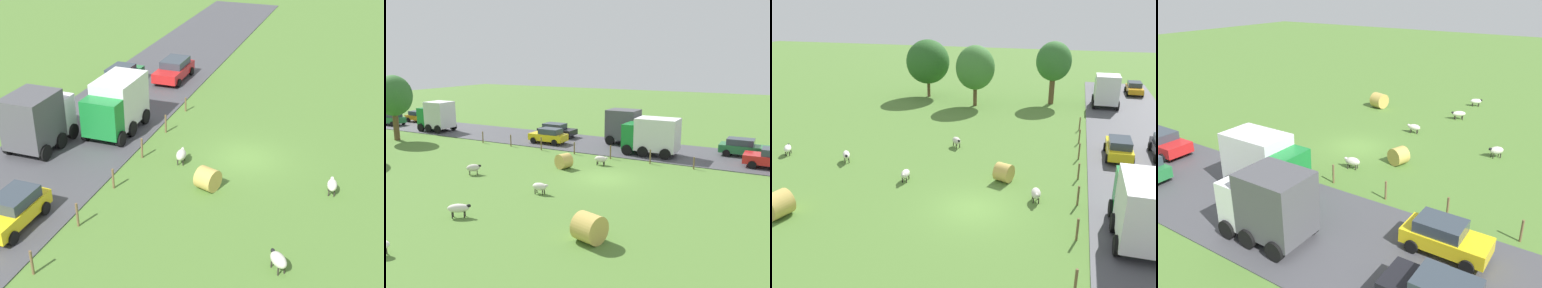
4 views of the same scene
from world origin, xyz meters
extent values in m
plane|color=#517A33|center=(0.00, 0.00, 0.00)|extent=(160.00, 160.00, 0.00)
cube|color=#47474C|center=(10.36, 0.00, 0.03)|extent=(8.00, 80.00, 0.06)
ellipsoid|color=beige|center=(3.36, 1.84, 0.52)|extent=(0.72, 1.10, 0.55)
ellipsoid|color=silver|center=(3.44, 1.37, 0.65)|extent=(0.22, 0.29, 0.20)
cylinder|color=#2D2823|center=(3.56, 1.59, 0.16)|extent=(0.07, 0.07, 0.32)
cylinder|color=#2D2823|center=(3.26, 1.54, 0.16)|extent=(0.07, 0.07, 0.32)
cylinder|color=#2D2823|center=(3.46, 2.15, 0.16)|extent=(0.07, 0.07, 0.32)
cylinder|color=#2D2823|center=(3.16, 2.09, 0.16)|extent=(0.07, 0.07, 0.32)
ellipsoid|color=beige|center=(-3.78, 9.27, 0.54)|extent=(1.08, 1.12, 0.55)
ellipsoid|color=black|center=(-3.46, 8.91, 0.67)|extent=(0.31, 0.31, 0.20)
cylinder|color=#2D2823|center=(-3.48, 9.16, 0.17)|extent=(0.07, 0.07, 0.34)
cylinder|color=#2D2823|center=(-3.71, 8.96, 0.17)|extent=(0.07, 0.07, 0.34)
cylinder|color=#2D2823|center=(-3.85, 9.57, 0.17)|extent=(0.07, 0.07, 0.34)
cylinder|color=#2D2823|center=(-4.08, 9.37, 0.17)|extent=(0.07, 0.07, 0.34)
ellipsoid|color=silver|center=(-5.15, 2.31, 0.51)|extent=(0.62, 1.06, 0.50)
ellipsoid|color=silver|center=(-5.09, 1.84, 0.62)|extent=(0.21, 0.28, 0.20)
cylinder|color=#2D2823|center=(-4.97, 2.05, 0.16)|extent=(0.07, 0.07, 0.32)
cylinder|color=#2D2823|center=(-5.25, 2.02, 0.16)|extent=(0.07, 0.07, 0.32)
cylinder|color=#2D2823|center=(-5.04, 2.60, 0.16)|extent=(0.07, 0.07, 0.32)
cylinder|color=#2D2823|center=(-5.32, 2.56, 0.16)|extent=(0.07, 0.07, 0.32)
cylinder|color=tan|center=(1.04, 4.04, 0.61)|extent=(1.34, 1.47, 1.21)
cylinder|color=brown|center=(5.73, -5.29, 0.50)|extent=(0.12, 0.12, 1.00)
cylinder|color=brown|center=(5.73, -1.65, 0.61)|extent=(0.12, 0.12, 1.21)
cylinder|color=brown|center=(5.73, 2.00, 0.61)|extent=(0.12, 0.12, 1.23)
cylinder|color=brown|center=(5.73, 5.64, 0.57)|extent=(0.12, 0.12, 1.14)
cylinder|color=brown|center=(5.73, 9.28, 0.63)|extent=(0.12, 0.12, 1.25)
cylinder|color=brown|center=(5.73, 12.93, 0.59)|extent=(0.12, 0.12, 1.18)
cube|color=white|center=(12.02, 1.20, 1.69)|extent=(2.47, 1.20, 2.30)
cube|color=#4C4C51|center=(12.02, 3.34, 2.06)|extent=(2.47, 3.08, 3.04)
cylinder|color=black|center=(13.26, 1.20, 0.54)|extent=(0.30, 0.96, 0.96)
cylinder|color=black|center=(10.79, 1.20, 0.54)|extent=(0.30, 0.96, 0.96)
cylinder|color=black|center=(13.26, 2.57, 0.54)|extent=(0.30, 0.96, 0.96)
cylinder|color=black|center=(10.79, 2.57, 0.54)|extent=(0.30, 0.96, 0.96)
cylinder|color=black|center=(13.26, 4.26, 0.54)|extent=(0.30, 0.96, 0.96)
cylinder|color=black|center=(10.79, 4.26, 0.54)|extent=(0.30, 0.96, 0.96)
cube|color=#197F33|center=(8.68, 1.15, 1.69)|extent=(2.36, 1.20, 2.30)
cube|color=silver|center=(8.68, -1.30, 2.00)|extent=(2.36, 3.70, 2.92)
cylinder|color=black|center=(7.50, 1.15, 0.54)|extent=(0.30, 0.96, 0.96)
cylinder|color=black|center=(9.86, 1.15, 0.54)|extent=(0.30, 0.96, 0.96)
cylinder|color=black|center=(7.50, -0.38, 0.54)|extent=(0.30, 0.96, 0.96)
cylinder|color=black|center=(9.86, -0.38, 0.54)|extent=(0.30, 0.96, 0.96)
cylinder|color=black|center=(7.50, -2.41, 0.54)|extent=(0.30, 0.96, 0.96)
cylinder|color=black|center=(9.86, -2.41, 0.54)|extent=(0.30, 0.96, 0.96)
cube|color=red|center=(8.82, -10.89, 0.74)|extent=(1.95, 4.49, 0.72)
cube|color=#333D47|center=(8.82, -11.23, 1.38)|extent=(1.72, 2.47, 0.56)
cylinder|color=black|center=(7.84, -9.44, 0.38)|extent=(0.22, 0.64, 0.64)
cylinder|color=black|center=(9.79, -9.44, 0.38)|extent=(0.22, 0.64, 0.64)
cylinder|color=black|center=(7.84, -12.35, 0.38)|extent=(0.22, 0.64, 0.64)
cylinder|color=black|center=(9.79, -12.35, 0.38)|extent=(0.22, 0.64, 0.64)
cube|color=yellow|center=(8.56, 10.27, 0.73)|extent=(1.72, 3.91, 0.69)
cube|color=#333D47|center=(8.56, 9.98, 1.35)|extent=(1.52, 2.15, 0.56)
cylinder|color=black|center=(7.70, 11.54, 0.38)|extent=(0.22, 0.64, 0.64)
cylinder|color=black|center=(7.70, 9.00, 0.38)|extent=(0.22, 0.64, 0.64)
cylinder|color=black|center=(9.42, 9.00, 0.38)|extent=(0.22, 0.64, 0.64)
cube|color=#237238|center=(12.03, -8.33, 0.73)|extent=(1.82, 4.18, 0.71)
cube|color=#333D47|center=(12.03, -8.02, 1.37)|extent=(1.60, 2.30, 0.56)
cylinder|color=black|center=(12.94, -9.69, 0.38)|extent=(0.22, 0.64, 0.64)
cylinder|color=black|center=(11.12, -9.69, 0.38)|extent=(0.22, 0.64, 0.64)
cylinder|color=black|center=(12.94, -6.98, 0.38)|extent=(0.22, 0.64, 0.64)
cylinder|color=black|center=(11.12, -6.98, 0.38)|extent=(0.22, 0.64, 0.64)
camera|label=1|loc=(-6.50, 27.52, 15.03)|focal=51.12mm
camera|label=2|loc=(-26.48, -11.92, 8.84)|focal=38.06mm
camera|label=3|loc=(4.92, -18.98, 11.10)|focal=36.53mm
camera|label=4|loc=(23.46, 15.00, 11.37)|focal=37.37mm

